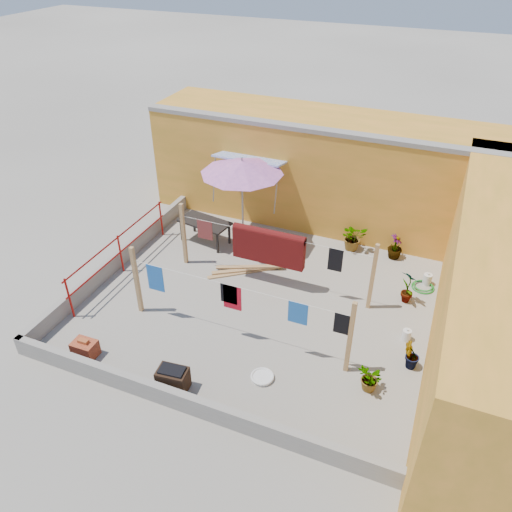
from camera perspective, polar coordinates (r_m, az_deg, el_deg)
name	(u,v)px	position (r m, az deg, el deg)	size (l,w,h in m)	color
ground	(260,301)	(12.31, 0.44, -5.20)	(80.00, 80.00, 0.00)	#9E998E
wall_back	(335,171)	(15.19, 9.02, 9.60)	(11.00, 3.27, 3.21)	orange
wall_right	(507,302)	(10.92, 26.76, -4.73)	(2.40, 9.00, 3.20)	orange
parapet_front	(188,403)	(9.88, -7.74, -16.35)	(8.30, 0.16, 0.44)	gray
parapet_left	(120,258)	(13.92, -15.31, -0.25)	(0.16, 7.30, 0.44)	gray
red_railing	(120,248)	(13.40, -15.32, 0.86)	(0.05, 4.20, 1.10)	maroon
clothesline_rig	(265,254)	(12.11, 1.08, 0.27)	(5.09, 2.35, 1.80)	tan
patio_umbrella	(242,167)	(13.28, -1.62, 10.08)	(2.26, 2.26, 2.67)	gray
outdoor_table	(205,223)	(14.30, -5.88, 3.75)	(1.56, 0.96, 0.68)	black
brick_stack	(85,349)	(11.42, -18.95, -9.98)	(0.52, 0.38, 0.44)	#9F3824
lumber_pile	(246,270)	(13.27, -1.15, -1.58)	(1.79, 1.28, 0.12)	tan
brazier	(173,379)	(10.26, -9.47, -13.71)	(0.64, 0.46, 0.54)	black
white_basin	(262,377)	(10.46, 0.72, -13.65)	(0.49, 0.49, 0.08)	silver
water_jug_a	(406,335)	(11.69, 16.82, -8.64)	(0.20, 0.20, 0.31)	silver
water_jug_b	(427,279)	(13.50, 18.99, -2.54)	(0.22, 0.22, 0.35)	silver
green_hose	(423,286)	(13.41, 18.55, -3.32)	(0.58, 0.58, 0.08)	#1A7521
plant_back_a	(353,237)	(14.28, 11.06, 2.15)	(0.71, 0.61, 0.79)	#1A5017
plant_back_b	(395,247)	(14.18, 15.62, 1.02)	(0.40, 0.40, 0.71)	#1A5017
plant_right_a	(409,287)	(12.57, 17.07, -3.36)	(0.48, 0.33, 0.91)	#1A5017
plant_right_b	(411,356)	(10.95, 17.30, -10.83)	(0.36, 0.29, 0.66)	#1A5017
plant_right_c	(371,379)	(10.33, 12.98, -13.58)	(0.53, 0.46, 0.59)	#1A5017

